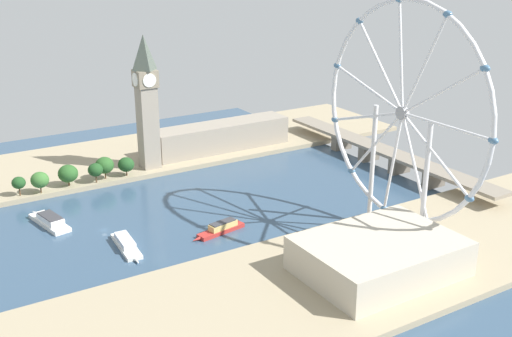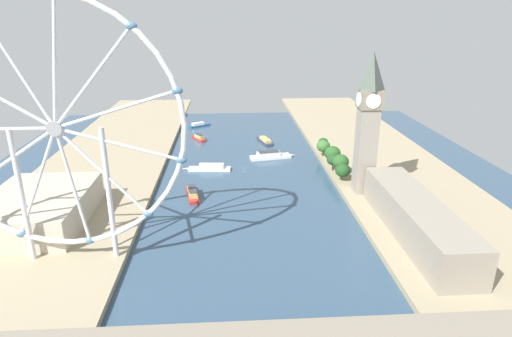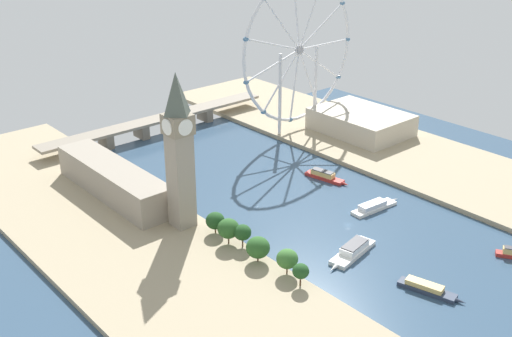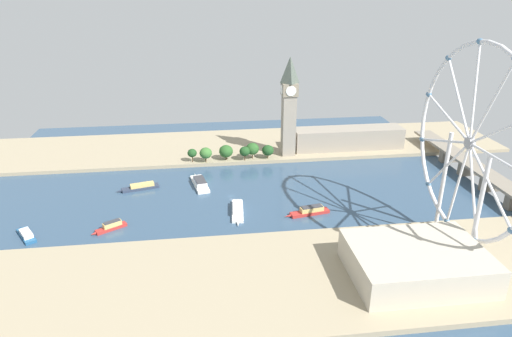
{
  "view_description": "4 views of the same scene",
  "coord_description": "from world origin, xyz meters",
  "px_view_note": "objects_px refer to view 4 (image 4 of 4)",
  "views": [
    {
      "loc": [
        297.87,
        -90.74,
        140.49
      ],
      "look_at": [
        -1.88,
        93.61,
        15.99
      ],
      "focal_mm": 44.87,
      "sensor_mm": 36.0,
      "label": 1
    },
    {
      "loc": [
        10.22,
        302.96,
        108.33
      ],
      "look_at": [
        -7.28,
        25.26,
        8.65
      ],
      "focal_mm": 30.51,
      "sensor_mm": 36.0,
      "label": 2
    },
    {
      "loc": [
        -239.7,
        -197.97,
        169.91
      ],
      "look_at": [
        -15.88,
        59.78,
        18.85
      ],
      "focal_mm": 44.18,
      "sensor_mm": 36.0,
      "label": 3
    },
    {
      "loc": [
        295.91,
        -20.08,
        144.29
      ],
      "look_at": [
        -15.33,
        20.41,
        14.4
      ],
      "focal_mm": 31.75,
      "sensor_mm": 36.0,
      "label": 4
    }
  ],
  "objects_px": {
    "tour_boat_0": "(111,226)",
    "tour_boat_1": "(238,210)",
    "parliament_block": "(348,138)",
    "riverside_hall": "(416,262)",
    "clock_tower": "(289,105)",
    "ferris_wheel": "(469,144)",
    "tour_boat_5": "(200,183)",
    "tour_boat_3": "(26,235)",
    "tour_boat_2": "(310,211)",
    "river_bridge": "(479,172)",
    "tour_boat_4": "(140,187)"
  },
  "relations": [
    {
      "from": "parliament_block",
      "to": "riverside_hall",
      "type": "relative_size",
      "value": 1.46
    },
    {
      "from": "riverside_hall",
      "to": "tour_boat_1",
      "type": "distance_m",
      "value": 121.53
    },
    {
      "from": "riverside_hall",
      "to": "tour_boat_5",
      "type": "distance_m",
      "value": 172.76
    },
    {
      "from": "riverside_hall",
      "to": "tour_boat_4",
      "type": "bearing_deg",
      "value": -130.88
    },
    {
      "from": "riverside_hall",
      "to": "tour_boat_5",
      "type": "xyz_separation_m",
      "value": [
        -133.63,
        -109.15,
        -8.6
      ]
    },
    {
      "from": "riverside_hall",
      "to": "river_bridge",
      "type": "distance_m",
      "value": 153.59
    },
    {
      "from": "parliament_block",
      "to": "riverside_hall",
      "type": "xyz_separation_m",
      "value": [
        193.55,
        -26.59,
        -1.44
      ]
    },
    {
      "from": "tour_boat_0",
      "to": "tour_boat_3",
      "type": "xyz_separation_m",
      "value": [
        2.62,
        -49.82,
        -0.5
      ]
    },
    {
      "from": "riverside_hall",
      "to": "tour_boat_1",
      "type": "relative_size",
      "value": 1.87
    },
    {
      "from": "tour_boat_1",
      "to": "tour_boat_5",
      "type": "height_order",
      "value": "tour_boat_5"
    },
    {
      "from": "tour_boat_1",
      "to": "tour_boat_5",
      "type": "distance_m",
      "value": 52.86
    },
    {
      "from": "tour_boat_2",
      "to": "ferris_wheel",
      "type": "bearing_deg",
      "value": 136.95
    },
    {
      "from": "tour_boat_1",
      "to": "tour_boat_4",
      "type": "distance_m",
      "value": 82.88
    },
    {
      "from": "tour_boat_2",
      "to": "tour_boat_4",
      "type": "distance_m",
      "value": 129.06
    },
    {
      "from": "riverside_hall",
      "to": "tour_boat_5",
      "type": "height_order",
      "value": "riverside_hall"
    },
    {
      "from": "riverside_hall",
      "to": "tour_boat_3",
      "type": "xyz_separation_m",
      "value": [
        -71.35,
        -215.34,
        -9.22
      ]
    },
    {
      "from": "riverside_hall",
      "to": "tour_boat_3",
      "type": "distance_m",
      "value": 227.04
    },
    {
      "from": "parliament_block",
      "to": "tour_boat_5",
      "type": "xyz_separation_m",
      "value": [
        59.92,
        -135.74,
        -10.04
      ]
    },
    {
      "from": "clock_tower",
      "to": "tour_boat_2",
      "type": "bearing_deg",
      "value": -3.05
    },
    {
      "from": "ferris_wheel",
      "to": "tour_boat_3",
      "type": "bearing_deg",
      "value": -99.26
    },
    {
      "from": "tour_boat_5",
      "to": "ferris_wheel",
      "type": "bearing_deg",
      "value": -136.19
    },
    {
      "from": "tour_boat_0",
      "to": "tour_boat_3",
      "type": "bearing_deg",
      "value": -28.62
    },
    {
      "from": "ferris_wheel",
      "to": "tour_boat_4",
      "type": "xyz_separation_m",
      "value": [
        -102.64,
        -190.7,
        -61.15
      ]
    },
    {
      "from": "clock_tower",
      "to": "ferris_wheel",
      "type": "bearing_deg",
      "value": 23.94
    },
    {
      "from": "riverside_hall",
      "to": "tour_boat_5",
      "type": "relative_size",
      "value": 1.8
    },
    {
      "from": "river_bridge",
      "to": "tour_boat_4",
      "type": "xyz_separation_m",
      "value": [
        -20.76,
        -258.48,
        -6.95
      ]
    },
    {
      "from": "river_bridge",
      "to": "tour_boat_3",
      "type": "relative_size",
      "value": 8.17
    },
    {
      "from": "tour_boat_1",
      "to": "tour_boat_0",
      "type": "bearing_deg",
      "value": -76.44
    },
    {
      "from": "riverside_hall",
      "to": "river_bridge",
      "type": "height_order",
      "value": "riverside_hall"
    },
    {
      "from": "tour_boat_0",
      "to": "tour_boat_1",
      "type": "relative_size",
      "value": 0.59
    },
    {
      "from": "river_bridge",
      "to": "tour_boat_4",
      "type": "distance_m",
      "value": 259.41
    },
    {
      "from": "parliament_block",
      "to": "river_bridge",
      "type": "bearing_deg",
      "value": 43.9
    },
    {
      "from": "tour_boat_0",
      "to": "parliament_block",
      "type": "bearing_deg",
      "value": -179.73
    },
    {
      "from": "tour_boat_4",
      "to": "tour_boat_2",
      "type": "bearing_deg",
      "value": 140.15
    },
    {
      "from": "riverside_hall",
      "to": "tour_boat_2",
      "type": "distance_m",
      "value": 86.55
    },
    {
      "from": "riverside_hall",
      "to": "tour_boat_0",
      "type": "distance_m",
      "value": 181.51
    },
    {
      "from": "tour_boat_4",
      "to": "tour_boat_5",
      "type": "distance_m",
      "value": 44.33
    },
    {
      "from": "ferris_wheel",
      "to": "tour_boat_3",
      "type": "relative_size",
      "value": 4.93
    },
    {
      "from": "clock_tower",
      "to": "tour_boat_1",
      "type": "bearing_deg",
      "value": -28.84
    },
    {
      "from": "tour_boat_3",
      "to": "parliament_block",
      "type": "bearing_deg",
      "value": -95.58
    },
    {
      "from": "clock_tower",
      "to": "tour_boat_3",
      "type": "xyz_separation_m",
      "value": [
        112.6,
        -184.29,
        -45.5
      ]
    },
    {
      "from": "parliament_block",
      "to": "tour_boat_3",
      "type": "distance_m",
      "value": 271.24
    },
    {
      "from": "parliament_block",
      "to": "tour_boat_1",
      "type": "relative_size",
      "value": 2.74
    },
    {
      "from": "ferris_wheel",
      "to": "tour_boat_0",
      "type": "distance_m",
      "value": 216.14
    },
    {
      "from": "tour_boat_3",
      "to": "tour_boat_2",
      "type": "bearing_deg",
      "value": -120.28
    },
    {
      "from": "parliament_block",
      "to": "riverside_hall",
      "type": "distance_m",
      "value": 195.37
    },
    {
      "from": "parliament_block",
      "to": "tour_boat_2",
      "type": "bearing_deg",
      "value": -28.69
    },
    {
      "from": "ferris_wheel",
      "to": "tour_boat_4",
      "type": "relative_size",
      "value": 3.61
    },
    {
      "from": "riverside_hall",
      "to": "tour_boat_3",
      "type": "height_order",
      "value": "riverside_hall"
    },
    {
      "from": "clock_tower",
      "to": "parliament_block",
      "type": "bearing_deg",
      "value": 99.45
    }
  ]
}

